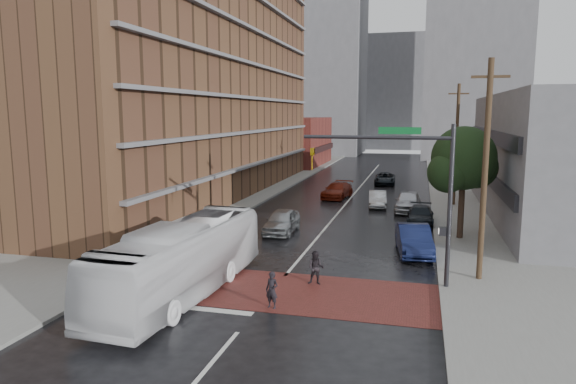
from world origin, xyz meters
The scene contains 24 objects.
ground centered at (0.00, 0.00, 0.00)m, with size 160.00×160.00×0.00m, color black.
crosswalk centered at (0.00, 0.50, 0.01)m, with size 14.00×5.00×0.02m, color maroon.
sidewalk_west centered at (-11.50, 25.00, 0.07)m, with size 9.00×90.00×0.15m, color gray.
sidewalk_east centered at (11.50, 25.00, 0.07)m, with size 9.00×90.00×0.15m, color gray.
apartment_block centered at (-14.00, 24.00, 14.00)m, with size 10.00×44.00×28.00m, color brown.
storefront_west centered at (-12.00, 54.00, 3.50)m, with size 8.00×16.00×7.00m, color maroon.
building_east centered at (16.50, 20.00, 4.50)m, with size 11.00×26.00×9.00m, color slate.
distant_tower_west centered at (-14.00, 78.00, 16.00)m, with size 18.00×16.00×32.00m, color slate.
distant_tower_east centered at (14.00, 72.00, 18.00)m, with size 16.00×14.00×36.00m, color slate.
distant_tower_center centered at (0.00, 95.00, 12.00)m, with size 12.00×10.00×24.00m, color slate.
street_tree centered at (8.52, 12.03, 4.73)m, with size 4.20×4.10×6.90m.
signal_mast centered at (5.85, 2.50, 4.73)m, with size 6.50×0.30×7.20m.
utility_pole_near centered at (8.80, 4.00, 5.14)m, with size 1.60×0.26×10.00m.
utility_pole_far centered at (8.80, 24.00, 5.14)m, with size 1.60×0.26×10.00m.
transit_bus centered at (-3.52, -1.00, 1.55)m, with size 2.61×11.16×3.11m, color white.
pedestrian_a centered at (0.53, -1.50, 0.74)m, with size 0.54×0.36×1.49m, color black.
pedestrian_b centered at (1.65, 1.74, 0.77)m, with size 0.75×0.58×1.54m, color black.
car_travel_a centered at (-2.48, 11.08, 0.76)m, with size 1.80×4.48×1.53m, color #A0A4A7.
car_travel_b centered at (2.71, 22.02, 0.66)m, with size 1.39×3.98×1.31m, color #B8BCC1.
car_travel_c centered at (-1.21, 25.67, 0.70)m, with size 1.97×4.85×1.41m, color maroon.
suv_travel centered at (2.38, 35.80, 0.64)m, with size 2.14×4.64×1.29m, color black.
car_parked_near centered at (5.82, 8.08, 0.79)m, with size 1.67×4.80×1.58m, color #131B44.
car_parked_mid centered at (6.16, 16.00, 0.63)m, with size 1.77×4.34×1.26m, color black.
car_parked_far centered at (5.20, 20.56, 0.82)m, with size 1.93×4.81×1.64m, color #B5B7BE.
Camera 1 is at (6.00, -20.08, 7.63)m, focal length 32.00 mm.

